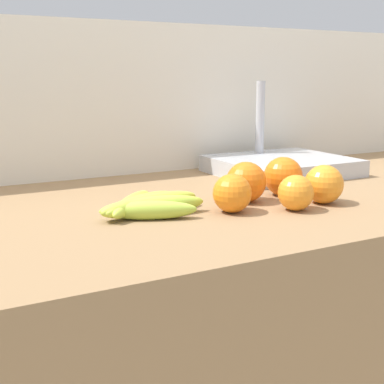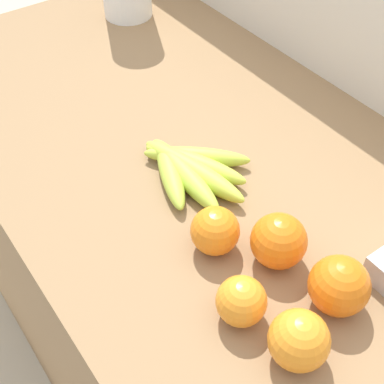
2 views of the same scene
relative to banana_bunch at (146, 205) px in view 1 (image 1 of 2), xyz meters
The scene contains 8 objects.
wall_back 0.56m from the banana_bunch, 63.00° to the left, with size 2.31×0.06×1.30m, color silver.
banana_bunch is the anchor object (origin of this frame).
orange_center 0.32m from the banana_bunch, ahead, with size 0.08×0.08×0.08m, color orange.
orange_back_right 0.16m from the banana_bunch, 21.19° to the right, with size 0.07×0.07×0.07m, color orange.
orange_front 0.22m from the banana_bunch, ahead, with size 0.08×0.08×0.08m, color orange.
orange_right 0.36m from the banana_bunch, 13.19° to the right, with size 0.08×0.08×0.08m, color orange.
orange_far_right 0.28m from the banana_bunch, 21.11° to the right, with size 0.07×0.07×0.07m, color orange.
sink_basin 0.53m from the banana_bunch, 25.32° to the left, with size 0.33×0.29×0.24m.
Camera 1 is at (-0.59, -0.93, 1.17)m, focal length 50.40 mm.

